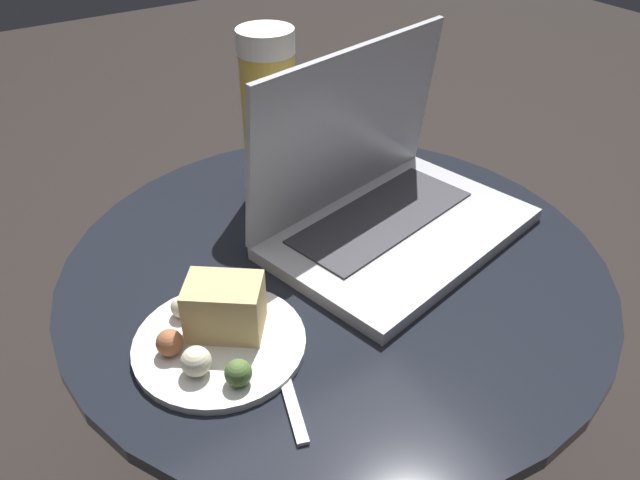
% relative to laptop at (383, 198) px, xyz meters
% --- Properties ---
extents(table, '(0.69, 0.69, 0.49)m').
position_rel_laptop_xyz_m(table, '(-0.09, -0.03, -0.19)').
color(table, '#9E9EA3').
rests_on(table, ground_plane).
extents(laptop, '(0.39, 0.30, 0.24)m').
position_rel_laptop_xyz_m(laptop, '(0.00, 0.00, 0.00)').
color(laptop, '#B2B2B7').
rests_on(laptop, table).
extents(beer_glass, '(0.08, 0.08, 0.25)m').
position_rel_laptop_xyz_m(beer_glass, '(-0.08, 0.15, 0.07)').
color(beer_glass, gold).
rests_on(beer_glass, table).
extents(snack_plate, '(0.19, 0.19, 0.07)m').
position_rel_laptop_xyz_m(snack_plate, '(-0.28, -0.08, -0.03)').
color(snack_plate, silver).
rests_on(snack_plate, table).
extents(fork, '(0.07, 0.17, 0.01)m').
position_rel_laptop_xyz_m(fork, '(-0.24, -0.15, -0.05)').
color(fork, silver).
rests_on(fork, table).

